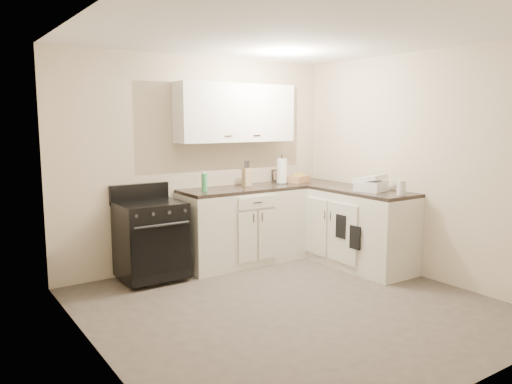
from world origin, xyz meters
TOP-DOWN VIEW (x-y plane):
  - floor at (0.00, 0.00)m, footprint 3.60×3.60m
  - ceiling at (0.00, 0.00)m, footprint 3.60×3.60m
  - wall_back at (0.00, 1.80)m, footprint 3.60×0.00m
  - wall_right at (1.80, 0.00)m, footprint 0.00×3.60m
  - wall_left at (-1.80, 0.00)m, footprint 0.00×3.60m
  - wall_front at (0.00, -1.80)m, footprint 3.60×0.00m
  - base_cabinets_back at (0.43, 1.50)m, footprint 1.55×0.60m
  - base_cabinets_right at (1.50, 0.85)m, footprint 0.60×1.90m
  - countertop_back at (0.43, 1.50)m, footprint 1.55×0.60m
  - countertop_right at (1.50, 0.85)m, footprint 0.60×1.90m
  - upper_cabinets at (0.43, 1.65)m, footprint 1.55×0.30m
  - stove at (-0.79, 1.48)m, footprint 0.68×0.58m
  - knife_block at (0.56, 1.62)m, footprint 0.10×0.09m
  - paper_towel at (1.05, 1.55)m, footprint 0.17×0.17m
  - soap_bottle at (-0.11, 1.49)m, footprint 0.09×0.09m
  - picture_frame at (1.12, 1.76)m, footprint 0.13×0.04m
  - wicker_basket at (1.31, 1.52)m, footprint 0.31×0.25m
  - countertop_grill at (1.49, 0.42)m, footprint 0.39×0.38m
  - glass_jar at (1.51, 0.00)m, footprint 0.13×0.13m
  - oven_mitt_near at (1.18, 0.34)m, footprint 0.02×0.15m
  - oven_mitt_far at (1.18, 0.57)m, footprint 0.02×0.16m

SIDE VIEW (x-z plane):
  - floor at x=0.00m, z-range 0.00..0.00m
  - oven_mitt_near at x=1.18m, z-range 0.31..0.58m
  - base_cabinets_back at x=0.43m, z-range 0.00..0.90m
  - base_cabinets_right at x=1.50m, z-range 0.00..0.90m
  - stove at x=-0.79m, z-range 0.05..0.87m
  - oven_mitt_far at x=1.18m, z-range 0.39..0.67m
  - countertop_back at x=0.43m, z-range 0.90..0.94m
  - countertop_right at x=1.50m, z-range 0.90..0.94m
  - wicker_basket at x=1.31m, z-range 0.94..1.03m
  - countertop_grill at x=1.49m, z-range 0.94..1.06m
  - glass_jar at x=1.51m, z-range 0.94..1.10m
  - picture_frame at x=1.12m, z-range 0.94..1.10m
  - soap_bottle at x=-0.11m, z-range 0.94..1.15m
  - knife_block at x=0.56m, z-range 0.94..1.16m
  - paper_towel at x=1.05m, z-range 0.94..1.26m
  - wall_back at x=0.00m, z-range -0.55..3.05m
  - wall_right at x=1.80m, z-range -0.55..3.05m
  - wall_left at x=-1.80m, z-range -0.55..3.05m
  - wall_front at x=0.00m, z-range -0.55..3.05m
  - upper_cabinets at x=0.43m, z-range 1.49..2.19m
  - ceiling at x=0.00m, z-range 2.50..2.50m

